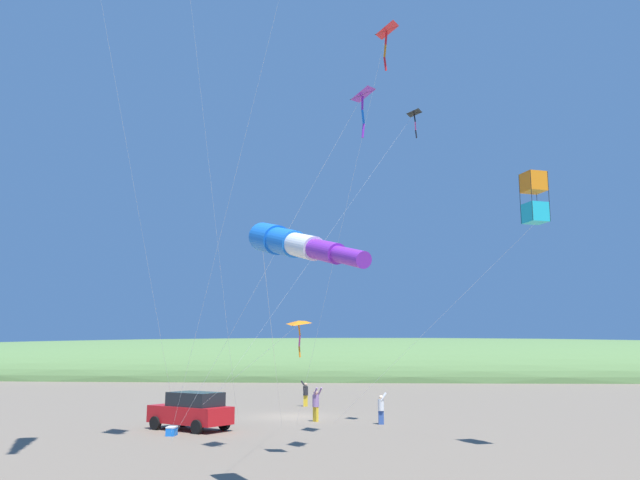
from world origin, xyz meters
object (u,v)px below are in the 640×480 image
object	(u,v)px
person_adult_flyer	(305,392)
person_child_green_jacket	(316,403)
kite_box_orange_high_right	(534,198)
kite_delta_striped_overhead	(297,324)
kite_delta_blue_topmost	(412,115)
kite_delta_white_trailing	(361,96)
kite_delta_small_distant	(385,32)
person_child_grey_jacket	(381,407)
parked_car	(192,410)
cooler_box	(172,431)
kite_windsock_black_fish_shape	(291,243)

from	to	relation	value
person_adult_flyer	person_child_green_jacket	distance (m)	10.04
kite_box_orange_high_right	kite_delta_striped_overhead	bearing A→B (deg)	-81.69
kite_delta_blue_topmost	kite_delta_white_trailing	bearing A→B (deg)	-14.95
kite_delta_white_trailing	kite_delta_striped_overhead	xyz separation A→B (m)	(-1.29, -2.52, -8.55)
kite_delta_striped_overhead	kite_delta_small_distant	distance (m)	13.65
kite_delta_small_distant	person_child_grey_jacket	bearing A→B (deg)	-177.89
person_adult_flyer	kite_box_orange_high_right	bearing A→B (deg)	28.48
person_child_grey_jacket	kite_delta_small_distant	xyz separation A→B (m)	(8.99, 0.33, 16.93)
parked_car	kite_delta_striped_overhead	size ratio (longest dim) A/B	0.49
parked_car	kite_delta_white_trailing	world-z (taller)	kite_delta_white_trailing
cooler_box	kite_delta_small_distant	size ratio (longest dim) A/B	0.03
kite_delta_small_distant	person_child_green_jacket	bearing A→B (deg)	-158.65
kite_delta_striped_overhead	person_child_grey_jacket	bearing A→B (deg)	163.85
person_child_green_jacket	kite_box_orange_high_right	distance (m)	17.21
kite_delta_striped_overhead	cooler_box	bearing A→B (deg)	-131.88
parked_car	kite_delta_white_trailing	distance (m)	17.83
person_child_green_jacket	kite_delta_white_trailing	xyz separation A→B (m)	(13.67, 2.88, 12.39)
parked_car	person_child_green_jacket	world-z (taller)	person_child_green_jacket
cooler_box	person_adult_flyer	world-z (taller)	person_adult_flyer
kite_delta_striped_overhead	kite_windsock_black_fish_shape	xyz separation A→B (m)	(7.79, 0.70, 1.82)
kite_delta_striped_overhead	person_child_green_jacket	bearing A→B (deg)	-178.36
person_child_grey_jacket	kite_box_orange_high_right	world-z (taller)	kite_box_orange_high_right
kite_box_orange_high_right	kite_delta_striped_overhead	world-z (taller)	kite_box_orange_high_right
person_adult_flyer	kite_windsock_black_fish_shape	size ratio (longest dim) A/B	0.09
person_adult_flyer	kite_delta_white_trailing	bearing A→B (deg)	10.72
parked_car	kite_windsock_black_fish_shape	bearing A→B (deg)	23.62
person_child_grey_jacket	person_child_green_jacket	bearing A→B (deg)	-107.17
cooler_box	kite_delta_striped_overhead	distance (m)	9.91
person_child_grey_jacket	kite_delta_small_distant	bearing A→B (deg)	2.11
kite_delta_white_trailing	person_child_grey_jacket	bearing A→B (deg)	176.64
kite_delta_striped_overhead	kite_delta_small_distant	bearing A→B (deg)	122.37
kite_windsock_black_fish_shape	kite_delta_white_trailing	bearing A→B (deg)	164.32
parked_car	kite_delta_blue_topmost	world-z (taller)	kite_delta_blue_topmost
person_child_grey_jacket	parked_car	bearing A→B (deg)	-70.98
kite_delta_white_trailing	kite_delta_striped_overhead	distance (m)	9.00
person_adult_flyer	kite_delta_blue_topmost	distance (m)	21.78
kite_windsock_black_fish_shape	kite_delta_blue_topmost	bearing A→B (deg)	164.76
kite_box_orange_high_right	kite_delta_small_distant	size ratio (longest dim) A/B	0.61
person_adult_flyer	parked_car	bearing A→B (deg)	-16.60
kite_delta_white_trailing	kite_delta_blue_topmost	xyz separation A→B (m)	(-9.75, 2.60, 2.83)
kite_delta_white_trailing	kite_delta_small_distant	xyz separation A→B (m)	(-3.57, 1.07, 4.43)
cooler_box	kite_windsock_black_fish_shape	size ratio (longest dim) A/B	0.03
person_adult_flyer	kite_windsock_black_fish_shape	world-z (taller)	kite_windsock_black_fish_shape
parked_car	kite_box_orange_high_right	bearing A→B (deg)	67.00
cooler_box	kite_delta_striped_overhead	world-z (taller)	kite_delta_striped_overhead
person_child_green_jacket	kite_delta_white_trailing	world-z (taller)	kite_delta_white_trailing
person_adult_flyer	person_child_green_jacket	xyz separation A→B (m)	(9.91, 1.59, 0.04)
person_adult_flyer	kite_delta_small_distant	bearing A→B (deg)	15.46
person_child_green_jacket	kite_delta_white_trailing	bearing A→B (deg)	11.89
kite_windsock_black_fish_shape	kite_delta_small_distant	bearing A→B (deg)	163.96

